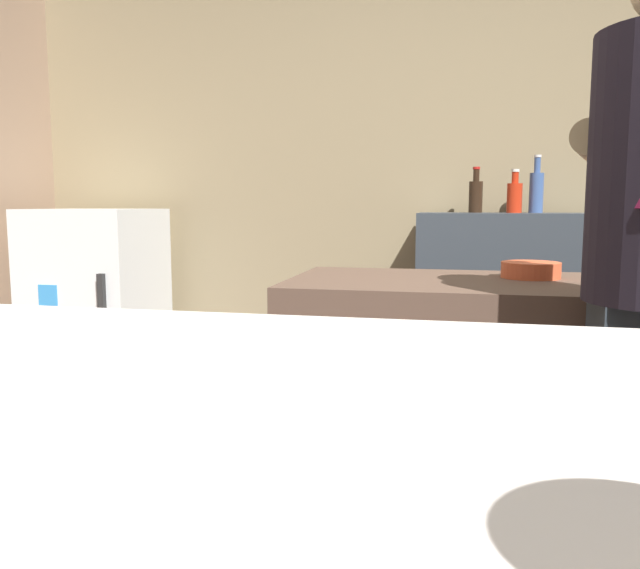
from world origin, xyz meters
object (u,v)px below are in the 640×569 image
at_px(mini_fridge, 97,315).
at_px(bottle_olive_oil, 514,196).
at_px(mixing_bowl, 531,270).
at_px(bottle_vinegar, 476,195).
at_px(bottle_hot_sauce, 536,190).

height_order(mini_fridge, bottle_olive_oil, bottle_olive_oil).
relative_size(mixing_bowl, bottle_vinegar, 0.80).
relative_size(mini_fridge, bottle_hot_sauce, 4.09).
xyz_separation_m(bottle_olive_oil, bottle_vinegar, (-0.18, 0.05, 0.01)).
bearing_deg(bottle_olive_oil, bottle_hot_sauce, 18.00).
distance_m(mixing_bowl, bottle_hot_sauce, 1.22).
bearing_deg(bottle_vinegar, mini_fridge, -172.76).
height_order(bottle_vinegar, bottle_hot_sauce, bottle_hot_sauce).
relative_size(bottle_olive_oil, bottle_vinegar, 0.93).
bearing_deg(bottle_vinegar, mixing_bowl, -83.03).
xyz_separation_m(mini_fridge, bottle_olive_oil, (2.10, 0.20, 0.62)).
height_order(bottle_olive_oil, bottle_hot_sauce, bottle_hot_sauce).
bearing_deg(bottle_olive_oil, bottle_vinegar, 165.24).
height_order(mixing_bowl, bottle_hot_sauce, bottle_hot_sauce).
distance_m(mini_fridge, bottle_hot_sauce, 2.30).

